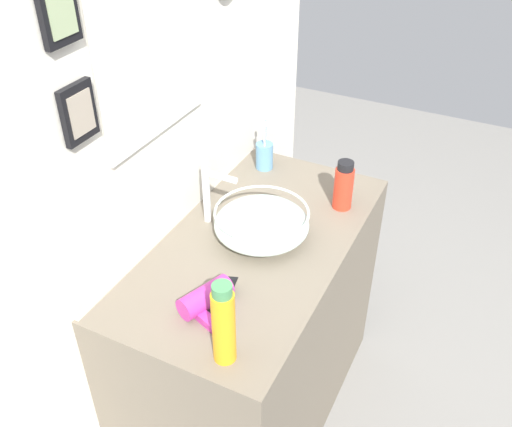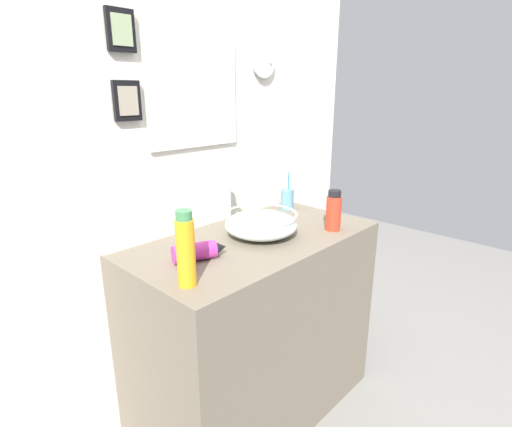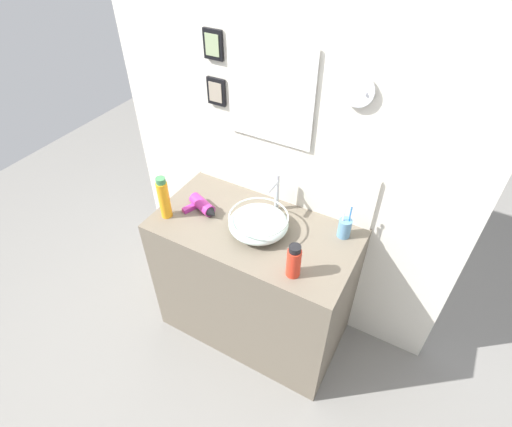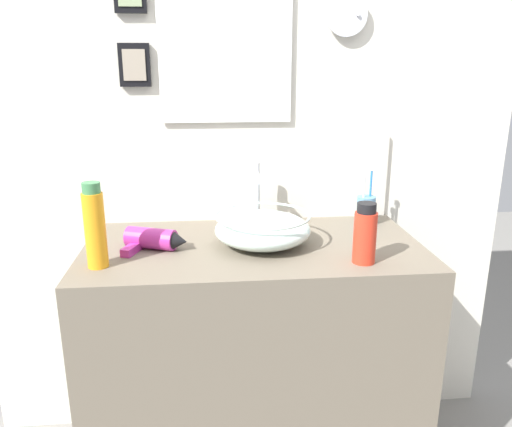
% 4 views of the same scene
% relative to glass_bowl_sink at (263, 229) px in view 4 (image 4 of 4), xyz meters
% --- Properties ---
extents(vanity_counter, '(1.06, 0.56, 0.85)m').
position_rel_glass_bowl_sink_xyz_m(vanity_counter, '(-0.03, 0.01, -0.48)').
color(vanity_counter, '#6B6051').
rests_on(vanity_counter, ground).
extents(back_panel, '(1.95, 0.10, 2.41)m').
position_rel_glass_bowl_sink_xyz_m(back_panel, '(-0.03, 0.32, 0.30)').
color(back_panel, silver).
rests_on(back_panel, ground).
extents(glass_bowl_sink, '(0.30, 0.30, 0.10)m').
position_rel_glass_bowl_sink_xyz_m(glass_bowl_sink, '(0.00, 0.00, 0.00)').
color(glass_bowl_sink, silver).
rests_on(glass_bowl_sink, vanity_counter).
extents(faucet, '(0.02, 0.12, 0.22)m').
position_rel_glass_bowl_sink_xyz_m(faucet, '(0.00, 0.18, 0.08)').
color(faucet, silver).
rests_on(faucet, vanity_counter).
extents(hair_drier, '(0.20, 0.14, 0.06)m').
position_rel_glass_bowl_sink_xyz_m(hair_drier, '(-0.33, -0.01, -0.02)').
color(hair_drier, '#B22D8C').
rests_on(hair_drier, vanity_counter).
extents(toothbrush_cup, '(0.06, 0.06, 0.21)m').
position_rel_glass_bowl_sink_xyz_m(toothbrush_cup, '(0.38, 0.18, 0.00)').
color(toothbrush_cup, '#598CB2').
rests_on(toothbrush_cup, vanity_counter).
extents(spray_bottle, '(0.06, 0.06, 0.18)m').
position_rel_glass_bowl_sink_xyz_m(spray_bottle, '(0.27, -0.17, 0.03)').
color(spray_bottle, red).
rests_on(spray_bottle, vanity_counter).
extents(shampoo_bottle, '(0.06, 0.06, 0.24)m').
position_rel_glass_bowl_sink_xyz_m(shampoo_bottle, '(-0.48, -0.13, 0.06)').
color(shampoo_bottle, orange).
rests_on(shampoo_bottle, vanity_counter).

